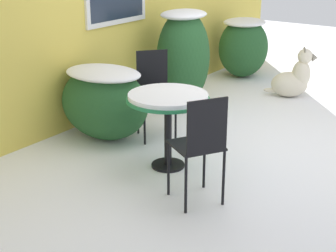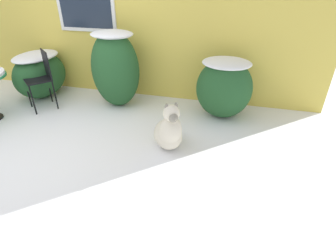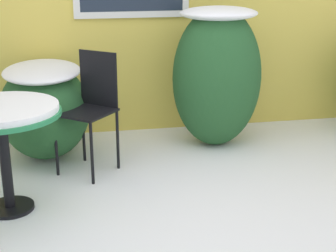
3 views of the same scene
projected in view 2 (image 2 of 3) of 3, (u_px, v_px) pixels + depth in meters
ground_plane at (21, 152)px, 3.37m from camera, size 16.00×16.00×0.00m
house_wall at (89, 9)px, 4.47m from camera, size 8.00×0.10×2.90m
shrub_left at (40, 73)px, 4.73m from camera, size 0.76×1.06×0.80m
shrub_middle at (115, 68)px, 4.26m from camera, size 0.80×0.64×1.25m
shrub_right at (224, 87)px, 4.00m from camera, size 0.85×0.75×0.92m
patio_chair_near_table at (42, 77)px, 4.25m from camera, size 0.54×0.54×0.95m
dog at (169, 131)px, 3.33m from camera, size 0.56×0.66×0.70m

